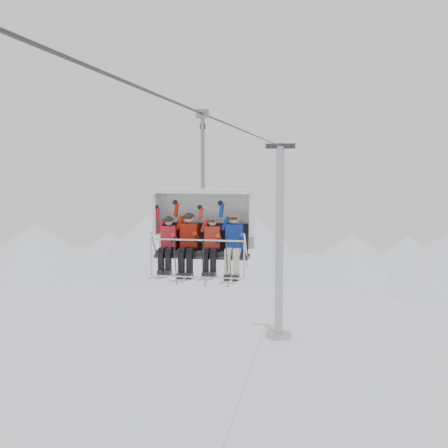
% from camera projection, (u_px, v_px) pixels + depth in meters
% --- Properties ---
extents(ridgeline, '(72.00, 21.00, 7.00)m').
position_uv_depth(ridgeline, '(279.00, 252.00, 58.95)').
color(ridgeline, white).
rests_on(ridgeline, ground).
extents(lift_tower_right, '(2.00, 1.80, 13.48)m').
position_uv_depth(lift_tower_right, '(279.00, 256.00, 38.73)').
color(lift_tower_right, '#A4A7AB').
rests_on(lift_tower_right, ground).
extents(haul_cable, '(0.06, 50.00, 0.06)m').
position_uv_depth(haul_cable, '(224.00, 123.00, 16.39)').
color(haul_cable, '#303035').
rests_on(haul_cable, lift_tower_left).
extents(chairlift_carrier, '(2.45, 1.17, 3.98)m').
position_uv_depth(chairlift_carrier, '(204.00, 221.00, 13.88)').
color(chairlift_carrier, black).
rests_on(chairlift_carrier, haul_cable).
extents(skier_far_left, '(0.37, 1.69, 1.51)m').
position_uv_depth(skier_far_left, '(168.00, 243.00, 13.77)').
color(skier_far_left, red).
rests_on(skier_far_left, chairlift_carrier).
extents(skier_center_left, '(0.42, 1.69, 1.66)m').
position_uv_depth(skier_center_left, '(189.00, 241.00, 13.69)').
color(skier_center_left, '#A31A09').
rests_on(skier_center_left, chairlift_carrier).
extents(skier_center_right, '(0.38, 1.69, 1.53)m').
position_uv_depth(skier_center_right, '(212.00, 243.00, 13.59)').
color(skier_center_right, red).
rests_on(skier_center_right, chairlift_carrier).
extents(skier_far_right, '(0.42, 1.69, 1.66)m').
position_uv_depth(skier_far_right, '(234.00, 242.00, 13.50)').
color(skier_far_right, navy).
rests_on(skier_far_right, chairlift_carrier).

